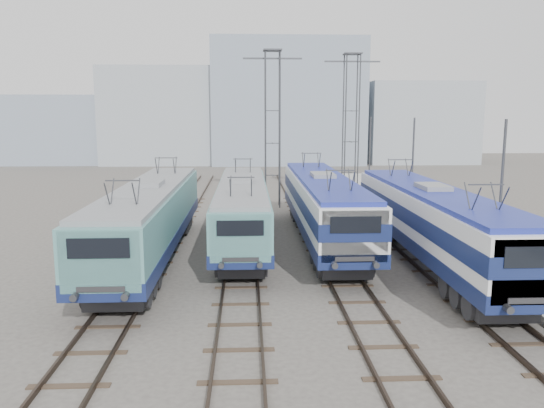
{
  "coord_description": "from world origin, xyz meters",
  "views": [
    {
      "loc": [
        -1.93,
        -19.35,
        7.15
      ],
      "look_at": [
        -0.73,
        7.0,
        2.72
      ],
      "focal_mm": 35.0,
      "sensor_mm": 36.0,
      "label": 1
    }
  ],
  "objects_px": {
    "locomotive_center_left": "(242,207)",
    "mast_mid": "(412,173)",
    "catenary_tower_west": "(273,122)",
    "mast_front": "(500,204)",
    "locomotive_far_left": "(150,216)",
    "locomotive_far_right": "(433,219)",
    "catenary_tower_east": "(351,122)",
    "mast_rear": "(370,158)",
    "locomotive_center_right": "(323,202)"
  },
  "relations": [
    {
      "from": "locomotive_center_right",
      "to": "mast_mid",
      "type": "height_order",
      "value": "mast_mid"
    },
    {
      "from": "mast_mid",
      "to": "locomotive_center_left",
      "type": "bearing_deg",
      "value": -157.57
    },
    {
      "from": "catenary_tower_east",
      "to": "mast_rear",
      "type": "relative_size",
      "value": 1.71
    },
    {
      "from": "locomotive_far_right",
      "to": "locomotive_center_right",
      "type": "bearing_deg",
      "value": 131.99
    },
    {
      "from": "mast_rear",
      "to": "locomotive_far_left",
      "type": "bearing_deg",
      "value": -128.05
    },
    {
      "from": "catenary_tower_west",
      "to": "mast_mid",
      "type": "distance_m",
      "value": 12.16
    },
    {
      "from": "locomotive_far_right",
      "to": "catenary_tower_east",
      "type": "distance_m",
      "value": 19.75
    },
    {
      "from": "locomotive_far_right",
      "to": "mast_rear",
      "type": "distance_m",
      "value": 21.38
    },
    {
      "from": "locomotive_far_left",
      "to": "catenary_tower_west",
      "type": "xyz_separation_m",
      "value": [
        6.75,
        15.61,
        4.36
      ]
    },
    {
      "from": "locomotive_center_left",
      "to": "mast_mid",
      "type": "distance_m",
      "value": 11.82
    },
    {
      "from": "locomotive_center_left",
      "to": "mast_rear",
      "type": "bearing_deg",
      "value": 56.64
    },
    {
      "from": "mast_front",
      "to": "catenary_tower_west",
      "type": "bearing_deg",
      "value": 113.27
    },
    {
      "from": "locomotive_center_right",
      "to": "locomotive_far_right",
      "type": "distance_m",
      "value": 6.73
    },
    {
      "from": "locomotive_center_right",
      "to": "catenary_tower_east",
      "type": "xyz_separation_m",
      "value": [
        4.25,
        14.27,
        4.29
      ]
    },
    {
      "from": "mast_rear",
      "to": "mast_front",
      "type": "bearing_deg",
      "value": -90.0
    },
    {
      "from": "catenary_tower_east",
      "to": "mast_front",
      "type": "distance_m",
      "value": 22.32
    },
    {
      "from": "locomotive_far_right",
      "to": "mast_front",
      "type": "xyz_separation_m",
      "value": [
        1.85,
        -2.73,
        1.16
      ]
    },
    {
      "from": "mast_front",
      "to": "mast_rear",
      "type": "xyz_separation_m",
      "value": [
        0.0,
        24.0,
        0.0
      ]
    },
    {
      "from": "catenary_tower_west",
      "to": "mast_rear",
      "type": "bearing_deg",
      "value": 24.94
    },
    {
      "from": "catenary_tower_east",
      "to": "mast_mid",
      "type": "relative_size",
      "value": 1.71
    },
    {
      "from": "catenary_tower_west",
      "to": "catenary_tower_east",
      "type": "xyz_separation_m",
      "value": [
        6.5,
        2.0,
        0.0
      ]
    },
    {
      "from": "mast_front",
      "to": "mast_mid",
      "type": "bearing_deg",
      "value": 90.0
    },
    {
      "from": "catenary_tower_west",
      "to": "mast_front",
      "type": "height_order",
      "value": "catenary_tower_west"
    },
    {
      "from": "locomotive_far_right",
      "to": "catenary_tower_west",
      "type": "relative_size",
      "value": 1.53
    },
    {
      "from": "catenary_tower_west",
      "to": "mast_rear",
      "type": "distance_m",
      "value": 9.99
    },
    {
      "from": "mast_mid",
      "to": "mast_rear",
      "type": "distance_m",
      "value": 12.0
    },
    {
      "from": "mast_mid",
      "to": "mast_rear",
      "type": "bearing_deg",
      "value": 90.0
    },
    {
      "from": "locomotive_center_right",
      "to": "mast_mid",
      "type": "xyz_separation_m",
      "value": [
        6.35,
        4.27,
        1.15
      ]
    },
    {
      "from": "catenary_tower_west",
      "to": "mast_front",
      "type": "xyz_separation_m",
      "value": [
        8.6,
        -20.0,
        -3.14
      ]
    },
    {
      "from": "locomotive_far_left",
      "to": "mast_front",
      "type": "height_order",
      "value": "mast_front"
    },
    {
      "from": "locomotive_center_left",
      "to": "mast_front",
      "type": "xyz_separation_m",
      "value": [
        10.85,
        -7.52,
        1.36
      ]
    },
    {
      "from": "locomotive_far_right",
      "to": "mast_mid",
      "type": "distance_m",
      "value": 9.53
    },
    {
      "from": "locomotive_far_left",
      "to": "mast_mid",
      "type": "xyz_separation_m",
      "value": [
        15.35,
        7.61,
        1.21
      ]
    },
    {
      "from": "mast_mid",
      "to": "locomotive_far_left",
      "type": "bearing_deg",
      "value": -153.63
    },
    {
      "from": "locomotive_center_right",
      "to": "locomotive_far_right",
      "type": "height_order",
      "value": "locomotive_center_right"
    },
    {
      "from": "locomotive_center_right",
      "to": "mast_mid",
      "type": "distance_m",
      "value": 7.74
    },
    {
      "from": "mast_rear",
      "to": "mast_mid",
      "type": "bearing_deg",
      "value": -90.0
    },
    {
      "from": "locomotive_center_right",
      "to": "mast_front",
      "type": "relative_size",
      "value": 2.63
    },
    {
      "from": "catenary_tower_east",
      "to": "mast_front",
      "type": "relative_size",
      "value": 1.71
    },
    {
      "from": "locomotive_far_left",
      "to": "locomotive_center_right",
      "type": "relative_size",
      "value": 1.0
    },
    {
      "from": "locomotive_far_left",
      "to": "locomotive_center_right",
      "type": "xyz_separation_m",
      "value": [
        9.0,
        3.34,
        0.06
      ]
    },
    {
      "from": "locomotive_center_left",
      "to": "mast_rear",
      "type": "distance_m",
      "value": 19.78
    },
    {
      "from": "catenary_tower_west",
      "to": "mast_front",
      "type": "relative_size",
      "value": 1.71
    },
    {
      "from": "locomotive_far_left",
      "to": "catenary_tower_west",
      "type": "relative_size",
      "value": 1.53
    },
    {
      "from": "locomotive_far_left",
      "to": "locomotive_far_right",
      "type": "height_order",
      "value": "locomotive_far_left"
    },
    {
      "from": "catenary_tower_east",
      "to": "mast_rear",
      "type": "distance_m",
      "value": 4.28
    },
    {
      "from": "locomotive_far_left",
      "to": "locomotive_center_left",
      "type": "height_order",
      "value": "locomotive_far_left"
    },
    {
      "from": "mast_mid",
      "to": "locomotive_far_right",
      "type": "bearing_deg",
      "value": -101.28
    },
    {
      "from": "locomotive_center_left",
      "to": "catenary_tower_east",
      "type": "bearing_deg",
      "value": 58.85
    },
    {
      "from": "catenary_tower_west",
      "to": "catenary_tower_east",
      "type": "height_order",
      "value": "same"
    }
  ]
}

